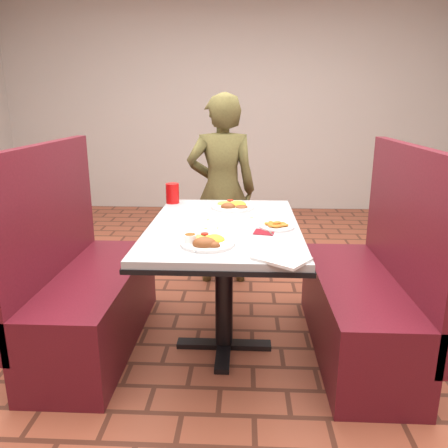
% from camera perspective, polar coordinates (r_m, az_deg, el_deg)
% --- Properties ---
extents(dining_table, '(0.81, 1.21, 0.75)m').
position_cam_1_polar(dining_table, '(2.39, -0.00, -2.22)').
color(dining_table, '#AEB1B3').
rests_on(dining_table, ground).
extents(booth_bench_left, '(0.47, 1.20, 1.17)m').
position_cam_1_polar(booth_bench_left, '(2.67, -17.60, -8.51)').
color(booth_bench_left, maroon).
rests_on(booth_bench_left, ground).
extents(booth_bench_right, '(0.47, 1.20, 1.17)m').
position_cam_1_polar(booth_bench_right, '(2.60, 18.10, -9.19)').
color(booth_bench_right, maroon).
rests_on(booth_bench_right, ground).
extents(diner_person, '(0.57, 0.41, 1.46)m').
position_cam_1_polar(diner_person, '(3.37, -0.27, 4.36)').
color(diner_person, brown).
rests_on(diner_person, ground).
extents(near_dinner_plate, '(0.25, 0.25, 0.08)m').
position_cam_1_polar(near_dinner_plate, '(2.01, -2.33, -2.03)').
color(near_dinner_plate, white).
rests_on(near_dinner_plate, dining_table).
extents(far_dinner_plate, '(0.26, 0.26, 0.07)m').
position_cam_1_polar(far_dinner_plate, '(2.72, 1.18, 2.59)').
color(far_dinner_plate, white).
rests_on(far_dinner_plate, dining_table).
extents(plantain_plate, '(0.18, 0.18, 0.03)m').
position_cam_1_polar(plantain_plate, '(2.30, 6.87, -0.23)').
color(plantain_plate, white).
rests_on(plantain_plate, dining_table).
extents(maroon_napkin, '(0.12, 0.12, 0.00)m').
position_cam_1_polar(maroon_napkin, '(2.22, 5.27, -1.06)').
color(maroon_napkin, maroon).
rests_on(maroon_napkin, dining_table).
extents(spoon_utensil, '(0.03, 0.12, 0.00)m').
position_cam_1_polar(spoon_utensil, '(2.23, 5.93, -0.91)').
color(spoon_utensil, silver).
rests_on(spoon_utensil, dining_table).
extents(red_tumbler, '(0.09, 0.09, 0.13)m').
position_cam_1_polar(red_tumbler, '(2.87, -6.75, 4.01)').
color(red_tumbler, red).
rests_on(red_tumbler, dining_table).
extents(paper_napkin, '(0.26, 0.25, 0.01)m').
position_cam_1_polar(paper_napkin, '(1.84, 7.52, -4.52)').
color(paper_napkin, silver).
rests_on(paper_napkin, dining_table).
extents(knife_utensil, '(0.09, 0.14, 0.00)m').
position_cam_1_polar(knife_utensil, '(2.07, -2.13, -2.04)').
color(knife_utensil, silver).
rests_on(knife_utensil, dining_table).
extents(fork_utensil, '(0.06, 0.14, 0.00)m').
position_cam_1_polar(fork_utensil, '(1.97, -2.73, -2.97)').
color(fork_utensil, silver).
rests_on(fork_utensil, dining_table).
extents(lettuce_shreds, '(0.28, 0.32, 0.00)m').
position_cam_1_polar(lettuce_shreds, '(2.42, 1.01, 0.39)').
color(lettuce_shreds, '#82B147').
rests_on(lettuce_shreds, dining_table).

